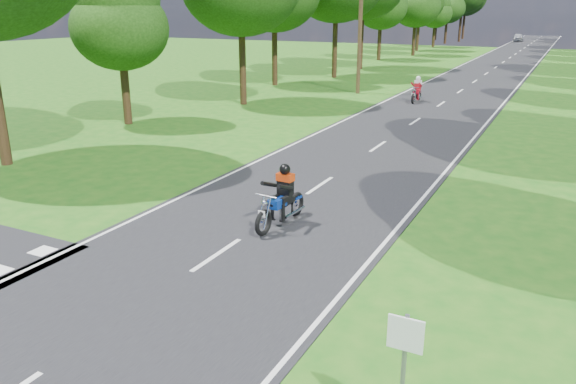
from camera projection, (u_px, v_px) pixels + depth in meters
The scene contains 8 objects.
ground at pixel (162, 292), 11.42m from camera, with size 160.00×160.00×0.00m, color #195613.
main_road at pixel (496, 67), 53.81m from camera, with size 7.00×140.00×0.02m, color black.
road_markings at pixel (491, 69), 52.27m from camera, with size 7.40×140.00×0.01m.
telegraph_pole at pixel (360, 30), 36.45m from camera, with size 1.20×0.26×8.00m.
road_sign at pixel (404, 362), 6.94m from camera, with size 0.45×0.07×2.00m.
rider_near_blue at pixel (281, 196), 14.63m from camera, with size 0.66×1.97×1.64m, color navy, non-canonical shape.
rider_far_red at pixel (417, 89), 33.97m from camera, with size 0.62×1.85×1.54m, color red, non-canonical shape.
distant_car at pixel (518, 37), 94.94m from camera, with size 1.51×3.76×1.28m, color #B8BAC0.
Camera 1 is at (6.89, -7.96, 5.52)m, focal length 35.00 mm.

